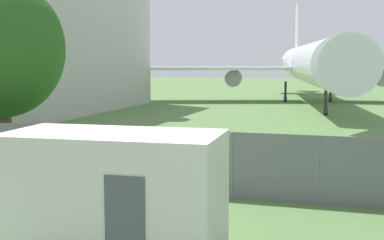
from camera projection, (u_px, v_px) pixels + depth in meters
name	position (u px, v px, depth m)	size (l,w,h in m)	color
perimeter_fence	(81.00, 156.00, 17.68)	(56.07, 0.07, 2.03)	slate
airplane	(310.00, 64.00, 52.24)	(36.09, 44.07, 11.34)	white
portable_cabin	(114.00, 191.00, 11.75)	(4.83, 2.63, 2.62)	silver
tree_left_of_cabin	(1.00, 49.00, 21.53)	(5.11, 5.11, 7.47)	brown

